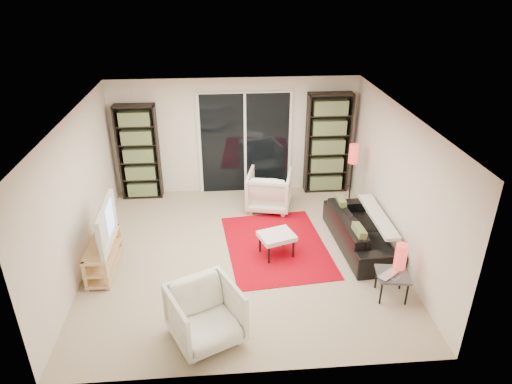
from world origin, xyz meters
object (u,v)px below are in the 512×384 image
Objects in this scene: sofa at (361,231)px; armchair_front at (205,315)px; armchair_back at (269,190)px; floor_lamp at (353,161)px; bookshelf_left at (139,152)px; ottoman at (277,237)px; bookshelf_right at (328,144)px; side_table at (393,276)px; tv_stand at (103,255)px.

armchair_front is at bearing 124.20° from sofa.
armchair_back is 3.68m from armchair_front.
sofa is at bearing -97.02° from floor_lamp.
ottoman is at bearing -43.70° from bookshelf_left.
bookshelf_right reaches higher than side_table.
sofa is 2.32× the size of armchair_front.
bookshelf_left is at bearing 82.60° from armchair_front.
side_table is at bearing -41.69° from bookshelf_left.
bookshelf_right is 3.15× the size of ottoman.
armchair_back is at bearing 88.15° from ottoman.
bookshelf_right is 2.84m from ottoman.
bookshelf_right is at bearing -0.23° from sofa.
ottoman is at bearing 101.40° from armchair_back.
bookshelf_left is 5.44m from side_table.
bookshelf_left reaches higher than floor_lamp.
armchair_front is 1.27× the size of ottoman.
armchair_front is 2.73m from side_table.
bookshelf_right is 4.94m from armchair_front.
armchair_back is at bearing 33.32° from tv_stand.
floor_lamp reaches higher than tv_stand.
bookshelf_right is 1.83× the size of tv_stand.
bookshelf_left is 3.85m from bookshelf_right.
bookshelf_right is 1.62m from armchair_back.
side_table is (4.04, -3.59, -0.62)m from bookshelf_left.
ottoman is 2.32m from floor_lamp.
bookshelf_right is at bearing 92.95° from side_table.
ottoman is 1.94m from side_table.
tv_stand reaches higher than side_table.
armchair_front reaches higher than tv_stand.
armchair_front is at bearing -166.71° from side_table.
armchair_back is (2.81, 1.85, 0.12)m from tv_stand.
sofa is at bearing -29.21° from bookshelf_left.
armchair_back is 1.66× the size of side_table.
armchair_front is at bearing -45.18° from tv_stand.
sofa is at bearing 92.55° from side_table.
bookshelf_left reaches higher than armchair_back.
bookshelf_right reaches higher than ottoman.
ottoman is at bearing -119.15° from bookshelf_right.
armchair_back reaches higher than armchair_front.
bookshelf_right is at bearing 60.85° from ottoman.
bookshelf_left is 0.99× the size of sofa.
armchair_back is 1.67m from ottoman.
armchair_back is at bearing -15.95° from bookshelf_left.
tv_stand is (-4.10, -2.58, -0.79)m from bookshelf_right.
armchair_front reaches higher than sofa.
armchair_back is 1.00× the size of armchair_front.
tv_stand is at bearing 91.44° from sofa.
ottoman is (-1.46, -0.18, 0.06)m from sofa.
ottoman is (-0.05, -1.67, -0.04)m from armchair_back.
ottoman is at bearing 93.52° from sofa.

